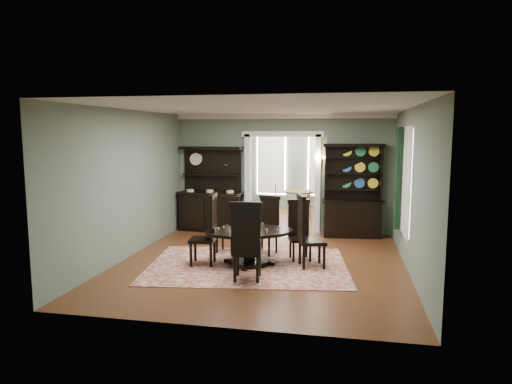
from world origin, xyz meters
TOP-DOWN VIEW (x-y plane):
  - room at (0.00, 0.04)m, footprint 5.51×6.01m
  - parlor at (0.00, 5.53)m, footprint 3.51×3.50m
  - doorway_trim at (0.00, 3.00)m, footprint 2.08×0.25m
  - right_window at (2.69, 0.93)m, footprint 0.15×1.47m
  - wall_sconce at (0.95, 2.85)m, footprint 0.27×0.21m
  - rug at (-0.22, -0.19)m, footprint 4.08×3.16m
  - dining_table at (-0.21, -0.10)m, footprint 2.02×2.02m
  - centerpiece at (-0.24, -0.01)m, footprint 1.39×0.90m
  - chair_far_left at (-0.86, 0.80)m, footprint 0.48×0.46m
  - chair_far_mid at (-0.00, 0.79)m, footprint 0.56×0.54m
  - chair_far_right at (0.69, 0.48)m, footprint 0.55×0.54m
  - chair_end_left at (-0.97, -0.27)m, footprint 0.54×0.56m
  - chair_end_right at (0.88, -0.07)m, footprint 0.61×0.63m
  - chair_near at (-0.04, -1.14)m, footprint 0.57×0.54m
  - sideboard at (-1.83, 2.75)m, footprint 1.70×0.73m
  - welsh_dresser at (1.76, 2.75)m, footprint 1.50×0.68m
  - parlor_table at (0.22, 4.87)m, footprint 0.89×0.89m
  - parlor_chair_left at (-0.56, 4.66)m, footprint 0.45×0.44m
  - parlor_chair_right at (0.62, 4.86)m, footprint 0.39×0.38m

SIDE VIEW (x-z plane):
  - rug at x=-0.22m, z-range 0.00..0.01m
  - parlor_chair_right at x=0.62m, z-range 0.03..0.87m
  - dining_table at x=-0.21m, z-range 0.13..0.81m
  - parlor_table at x=0.22m, z-range 0.13..0.95m
  - parlor_chair_left at x=-0.56m, z-range 0.04..1.06m
  - chair_far_left at x=-0.86m, z-range 0.03..1.22m
  - chair_far_right at x=0.69m, z-range 0.03..1.23m
  - chair_far_mid at x=0.00m, z-range 0.03..1.25m
  - chair_end_left at x=-0.97m, z-range 0.04..1.42m
  - chair_end_right at x=0.88m, z-range 0.04..1.42m
  - chair_near at x=-0.04m, z-range 0.04..1.44m
  - centerpiece at x=-0.24m, z-range 0.63..0.86m
  - sideboard at x=-1.83m, z-range -0.33..1.85m
  - welsh_dresser at x=1.76m, z-range -0.31..1.96m
  - parlor at x=0.00m, z-range 0.01..3.02m
  - room at x=0.00m, z-range 0.07..3.08m
  - right_window at x=2.69m, z-range 0.54..2.66m
  - doorway_trim at x=0.00m, z-range 0.33..2.90m
  - wall_sconce at x=0.95m, z-range 1.79..1.99m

